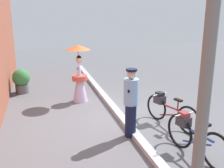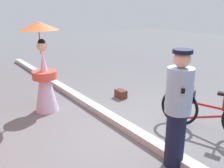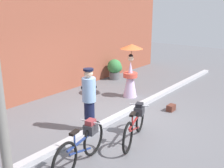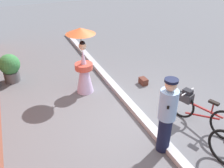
# 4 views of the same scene
# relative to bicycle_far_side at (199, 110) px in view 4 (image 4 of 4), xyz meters

# --- Properties ---
(ground_plane) EXTENTS (30.00, 30.00, 0.00)m
(ground_plane) POSITION_rel_bicycle_far_side_xyz_m (0.69, 1.06, -0.42)
(ground_plane) COLOR slate
(sidewalk_curb) EXTENTS (14.00, 0.20, 0.12)m
(sidewalk_curb) POSITION_rel_bicycle_far_side_xyz_m (0.69, 1.06, -0.36)
(sidewalk_curb) COLOR #B2B2B7
(sidewalk_curb) RESTS_ON ground_plane
(bicycle_far_side) EXTENTS (1.70, 0.69, 0.80)m
(bicycle_far_side) POSITION_rel_bicycle_far_side_xyz_m (0.00, 0.00, 0.00)
(bicycle_far_side) COLOR black
(bicycle_far_side) RESTS_ON ground_plane
(person_officer) EXTENTS (0.34, 0.34, 1.63)m
(person_officer) POSITION_rel_bicycle_far_side_xyz_m (-0.34, 1.16, 0.44)
(person_officer) COLOR #141938
(person_officer) RESTS_ON ground_plane
(person_with_parasol) EXTENTS (0.78, 0.78, 1.84)m
(person_with_parasol) POSITION_rel_bicycle_far_side_xyz_m (2.49, 1.89, 0.49)
(person_with_parasol) COLOR silver
(person_with_parasol) RESTS_ON ground_plane
(potted_plant_by_door) EXTENTS (0.63, 0.61, 0.87)m
(potted_plant_by_door) POSITION_rel_bicycle_far_side_xyz_m (3.97, 3.74, 0.05)
(potted_plant_by_door) COLOR #59595B
(potted_plant_by_door) RESTS_ON ground_plane
(backpack_on_pavement) EXTENTS (0.29, 0.19, 0.19)m
(backpack_on_pavement) POSITION_rel_bicycle_far_side_xyz_m (2.17, 0.14, -0.32)
(backpack_on_pavement) COLOR #592D23
(backpack_on_pavement) RESTS_ON ground_plane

